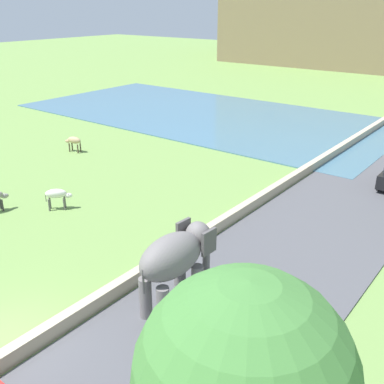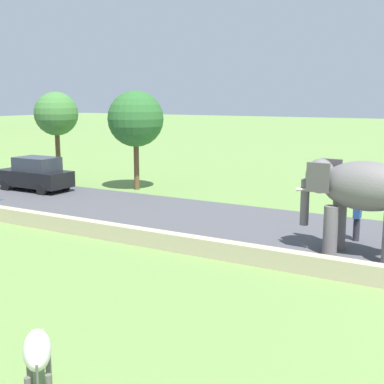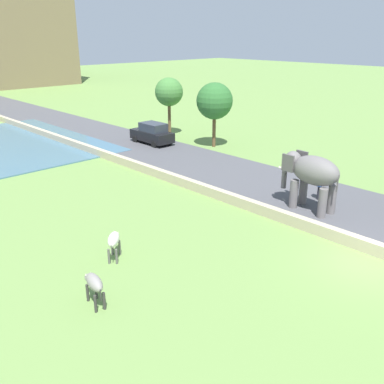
{
  "view_description": "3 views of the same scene",
  "coord_description": "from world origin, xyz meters",
  "px_view_note": "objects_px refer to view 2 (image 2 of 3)",
  "views": [
    {
      "loc": [
        12.15,
        -5.6,
        10.17
      ],
      "look_at": [
        0.1,
        9.99,
        1.94
      ],
      "focal_mm": 42.57,
      "sensor_mm": 36.0,
      "label": 1
    },
    {
      "loc": [
        -12.33,
        1.47,
        4.87
      ],
      "look_at": [
        1.76,
        9.59,
        1.86
      ],
      "focal_mm": 48.27,
      "sensor_mm": 36.0,
      "label": 2
    },
    {
      "loc": [
        -15.48,
        -6.14,
        8.8
      ],
      "look_at": [
        -1.53,
        8.45,
        1.3
      ],
      "focal_mm": 40.01,
      "sensor_mm": 36.0,
      "label": 3
    }
  ],
  "objects_px": {
    "elephant": "(358,192)",
    "car_black": "(36,174)",
    "cow_white": "(37,352)",
    "person_beside_elephant": "(357,217)"
  },
  "relations": [
    {
      "from": "elephant",
      "to": "car_black",
      "type": "bearing_deg",
      "value": 79.54
    },
    {
      "from": "elephant",
      "to": "cow_white",
      "type": "distance_m",
      "value": 10.77
    },
    {
      "from": "car_black",
      "to": "cow_white",
      "type": "distance_m",
      "value": 19.66
    },
    {
      "from": "elephant",
      "to": "car_black",
      "type": "xyz_separation_m",
      "value": [
        3.14,
        17.0,
        -1.14
      ]
    },
    {
      "from": "person_beside_elephant",
      "to": "car_black",
      "type": "relative_size",
      "value": 0.41
    },
    {
      "from": "person_beside_elephant",
      "to": "car_black",
      "type": "height_order",
      "value": "car_black"
    },
    {
      "from": "elephant",
      "to": "cow_white",
      "type": "xyz_separation_m",
      "value": [
        -10.36,
        2.7,
        -1.2
      ]
    },
    {
      "from": "elephant",
      "to": "car_black",
      "type": "height_order",
      "value": "elephant"
    },
    {
      "from": "car_black",
      "to": "elephant",
      "type": "bearing_deg",
      "value": -100.46
    },
    {
      "from": "person_beside_elephant",
      "to": "car_black",
      "type": "distance_m",
      "value": 16.73
    }
  ]
}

